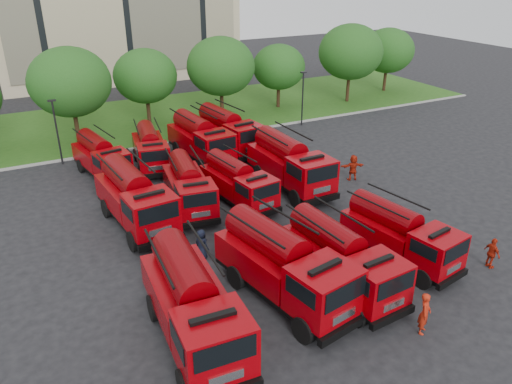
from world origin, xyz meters
The scene contains 29 objects.
ground centered at (0.00, 0.00, 0.00)m, with size 140.00×140.00×0.00m, color black.
lawn centered at (0.00, 26.00, 0.06)m, with size 70.00×16.00×0.12m, color #1E4E14.
curb centered at (0.00, 17.90, 0.07)m, with size 70.00×0.30×0.14m, color gray.
tree_2 centered at (-8.00, 21.50, 5.35)m, with size 6.72×6.72×8.22m.
tree_3 centered at (-1.00, 24.00, 4.68)m, with size 5.88×5.88×7.19m.
tree_4 centered at (6.00, 22.50, 5.22)m, with size 6.55×6.55×8.01m.
tree_5 centered at (13.00, 23.50, 4.35)m, with size 5.46×5.46×6.68m.
tree_6 centered at (21.00, 22.00, 5.49)m, with size 6.89×6.89×8.42m.
tree_7 centered at (28.00, 24.00, 4.82)m, with size 6.05×6.05×7.39m.
lamp_post_0 centered at (-10.00, 17.20, 2.90)m, with size 0.60×0.25×5.11m.
lamp_post_1 centered at (12.00, 17.20, 2.90)m, with size 0.60×0.25×5.11m.
fire_truck_0 centered at (-8.01, -6.11, 1.78)m, with size 3.25×7.95×3.55m.
fire_truck_1 centered at (-3.31, -5.37, 1.79)m, with size 4.00×8.14×3.55m.
fire_truck_2 centered at (-0.47, -5.92, 1.63)m, with size 3.01×7.28×3.24m.
fire_truck_3 centered at (3.75, -5.31, 1.52)m, with size 3.35×6.93×3.03m.
fire_truck_4 centered at (-7.44, 4.87, 1.76)m, with size 3.35×7.87×3.49m.
fire_truck_5 centered at (-3.86, 5.48, 1.52)m, with size 3.25×6.92×3.03m.
fire_truck_6 centered at (-0.78, 4.74, 1.47)m, with size 3.04×6.65×2.92m.
fire_truck_7 centered at (3.45, 5.31, 1.79)m, with size 3.01×7.86×3.55m.
fire_truck_8 centered at (-7.66, 13.37, 1.48)m, with size 3.28×6.75×2.94m.
fire_truck_9 centered at (-3.97, 13.49, 1.47)m, with size 3.26×6.69×2.92m.
fire_truck_10 centered at (0.02, 13.21, 1.70)m, with size 3.24×7.63×3.38m.
fire_truck_11 centered at (2.71, 13.98, 1.71)m, with size 3.49×7.74×3.40m.
firefighter_0 centered at (0.79, -10.20, 0.00)m, with size 0.71×0.52×1.96m, color #AB1F0D.
firefighter_1 centered at (1.25, -8.31, 0.00)m, with size 0.85×0.47×1.75m, color #AB1F0D.
firefighter_2 centered at (7.50, -8.13, 0.00)m, with size 1.00×0.57×1.70m, color #AB1F0D.
firefighter_3 centered at (4.10, -1.98, 0.00)m, with size 1.16×0.60×1.79m, color black.
firefighter_4 centered at (-5.38, -0.39, 0.00)m, with size 0.83×0.54×1.69m, color black.
firefighter_5 centered at (8.18, 4.31, 0.00)m, with size 1.76×0.76×1.90m, color #AB1F0D.
Camera 1 is at (-13.33, -21.87, 14.54)m, focal length 35.00 mm.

